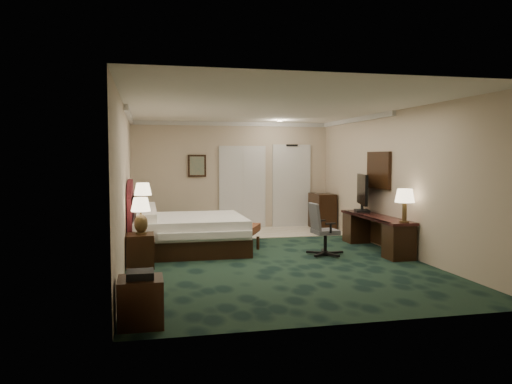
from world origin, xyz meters
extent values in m
cube|color=black|center=(0.00, 0.00, 0.00)|extent=(5.00, 7.50, 0.00)
cube|color=silver|center=(0.00, 0.00, 2.70)|extent=(5.00, 7.50, 0.00)
cube|color=beige|center=(0.00, 3.75, 1.35)|extent=(5.00, 0.00, 2.70)
cube|color=beige|center=(0.00, -3.75, 1.35)|extent=(5.00, 0.00, 2.70)
cube|color=beige|center=(-2.50, 0.00, 1.35)|extent=(0.00, 7.50, 2.70)
cube|color=beige|center=(2.50, 0.00, 1.35)|extent=(0.00, 7.50, 2.70)
cube|color=beige|center=(0.90, 2.90, 0.01)|extent=(3.20, 1.70, 0.01)
cube|color=silver|center=(1.55, 3.72, 1.05)|extent=(1.02, 0.06, 2.18)
cube|color=silver|center=(0.25, 3.71, 1.05)|extent=(1.20, 0.06, 2.10)
cube|color=#526D60|center=(-0.90, 3.71, 1.60)|extent=(0.45, 0.06, 0.55)
cube|color=white|center=(2.46, 0.60, 1.55)|extent=(0.05, 0.95, 0.75)
cube|color=white|center=(-1.35, 0.91, 0.33)|extent=(2.11, 1.95, 0.67)
cube|color=black|center=(-2.26, -0.37, 0.28)|extent=(0.44, 0.51, 0.55)
cube|color=black|center=(-2.25, 2.17, 0.28)|extent=(0.45, 0.52, 0.56)
cube|color=brown|center=(-0.16, 1.25, 0.20)|extent=(0.85, 1.23, 0.40)
cube|color=black|center=(-2.23, -3.30, 0.26)|extent=(0.48, 0.48, 0.52)
cube|color=black|center=(2.23, 0.22, 0.34)|extent=(0.50, 2.33, 0.67)
cube|color=black|center=(2.24, 0.89, 1.07)|extent=(0.35, 1.00, 0.79)
cube|color=black|center=(2.21, 3.20, 0.45)|extent=(0.47, 0.85, 0.89)
camera|label=1|loc=(-2.16, -8.71, 1.81)|focal=35.00mm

